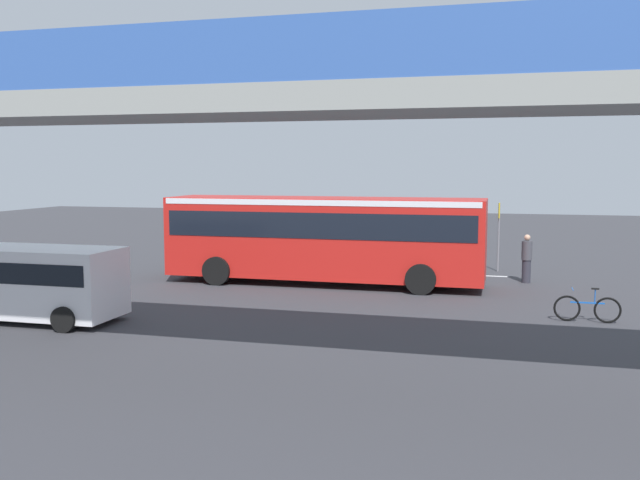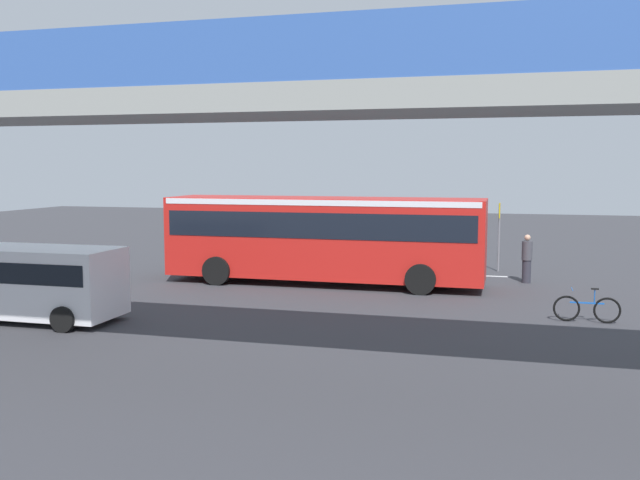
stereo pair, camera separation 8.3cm
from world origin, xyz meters
The scene contains 11 objects.
ground centered at (0.00, 0.00, 0.00)m, with size 80.00×80.00×0.00m, color #38383D.
city_bus centered at (-0.49, 1.29, 1.88)m, with size 11.54×2.85×3.15m.
parked_van centered at (5.70, 9.30, 1.18)m, with size 4.80×2.17×2.05m.
bicycle_blue centered at (-9.09, 5.53, 0.37)m, with size 1.77×0.44×0.96m.
pedestrian centered at (-7.66, -0.84, 0.89)m, with size 0.38×0.38×1.79m.
traffic_sign centered at (-6.62, -3.47, 1.89)m, with size 0.08×0.60×2.80m.
lane_dash_leftmost centered at (-6.00, -2.11, 0.00)m, with size 2.00×0.20×0.01m, color silver.
lane_dash_left centered at (-2.00, -2.11, 0.00)m, with size 2.00×0.20×0.01m, color silver.
lane_dash_centre centered at (2.00, -2.11, 0.00)m, with size 2.00×0.20×0.01m, color silver.
lane_dash_right centered at (6.00, -2.11, 0.00)m, with size 2.00×0.20×0.01m, color silver.
pedestrian_overpass centered at (0.00, 12.82, 5.04)m, with size 27.20×2.60×6.81m.
Camera 1 is at (-6.79, 25.52, 4.26)m, focal length 38.85 mm.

